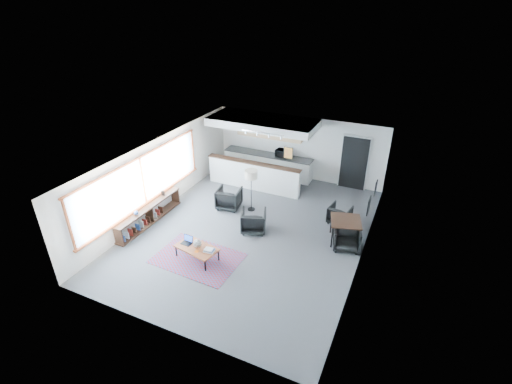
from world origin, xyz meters
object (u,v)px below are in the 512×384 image
at_px(armchair_left, 229,197).
at_px(microwave, 282,153).
at_px(dining_table, 346,222).
at_px(laptop, 187,241).
at_px(armchair_right, 254,220).
at_px(ceramic_pot, 197,243).
at_px(coffee_table, 197,248).
at_px(dining_chair_far, 340,215).
at_px(book_stack, 209,250).
at_px(dining_chair_near, 347,238).
at_px(floor_lamp, 251,176).

distance_m(armchair_left, microwave, 3.32).
bearing_deg(microwave, dining_table, -38.88).
distance_m(laptop, armchair_right, 2.29).
relative_size(laptop, ceramic_pot, 1.30).
bearing_deg(dining_table, coffee_table, -144.12).
xyz_separation_m(laptop, dining_chair_far, (3.65, 3.55, -0.17)).
distance_m(book_stack, dining_table, 4.20).
distance_m(ceramic_pot, armchair_left, 3.03).
xyz_separation_m(book_stack, microwave, (-0.18, 6.15, 0.67)).
xyz_separation_m(dining_table, dining_chair_far, (-0.38, 0.98, -0.39)).
relative_size(coffee_table, book_stack, 4.24).
bearing_deg(dining_chair_near, armchair_left, 156.64).
bearing_deg(microwave, ceramic_pot, -85.48).
distance_m(book_stack, dining_chair_near, 4.11).
bearing_deg(dining_chair_near, microwave, 118.41).
relative_size(ceramic_pot, dining_chair_near, 0.35).
xyz_separation_m(laptop, armchair_left, (-0.20, 2.91, -0.05)).
distance_m(coffee_table, laptop, 0.39).
relative_size(book_stack, floor_lamp, 0.20).
bearing_deg(dining_table, dining_chair_far, 111.16).
relative_size(dining_table, microwave, 2.04).
relative_size(ceramic_pot, dining_chair_far, 0.41).
xyz_separation_m(ceramic_pot, dining_chair_near, (3.79, 2.30, -0.18)).
relative_size(laptop, microwave, 0.58).
xyz_separation_m(armchair_left, microwave, (0.81, 3.14, 0.70)).
relative_size(coffee_table, armchair_left, 1.62).
distance_m(laptop, ceramic_pot, 0.39).
xyz_separation_m(armchair_right, floor_lamp, (-0.63, 1.16, 0.95)).
distance_m(coffee_table, dining_table, 4.54).
distance_m(floor_lamp, dining_chair_near, 3.81).
distance_m(coffee_table, armchair_right, 2.19).
xyz_separation_m(dining_chair_near, microwave, (-3.56, 3.82, 0.77)).
bearing_deg(armchair_right, ceramic_pot, 46.78).
distance_m(dining_table, dining_chair_far, 1.12).
bearing_deg(armchair_left, book_stack, 98.85).
relative_size(armchair_left, dining_table, 0.75).
height_order(laptop, dining_table, dining_table).
xyz_separation_m(armchair_left, floor_lamp, (0.80, 0.18, 0.93)).
bearing_deg(microwave, coffee_table, -85.63).
bearing_deg(armchair_right, dining_chair_far, -166.44).
distance_m(coffee_table, ceramic_pot, 0.15).
distance_m(ceramic_pot, book_stack, 0.42).
xyz_separation_m(coffee_table, floor_lamp, (0.23, 3.18, 0.97)).
bearing_deg(dining_chair_far, coffee_table, 57.28).
height_order(coffee_table, dining_chair_far, dining_chair_far).
height_order(dining_chair_near, dining_chair_far, dining_chair_near).
height_order(armchair_left, floor_lamp, floor_lamp).
bearing_deg(book_stack, microwave, 91.66).
bearing_deg(microwave, armchair_left, -97.84).
relative_size(book_stack, armchair_right, 0.39).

